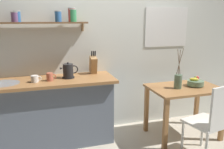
# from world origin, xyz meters

# --- Properties ---
(ground_plane) EXTENTS (14.00, 14.00, 0.00)m
(ground_plane) POSITION_xyz_m (0.00, 0.00, 0.00)
(ground_plane) COLOR #BCB29E
(back_wall) EXTENTS (6.80, 0.11, 2.70)m
(back_wall) POSITION_xyz_m (0.20, 0.65, 1.35)
(back_wall) COLOR silver
(back_wall) RESTS_ON ground_plane
(kitchen_counter) EXTENTS (1.83, 0.63, 0.93)m
(kitchen_counter) POSITION_xyz_m (-1.00, 0.32, 0.47)
(kitchen_counter) COLOR slate
(kitchen_counter) RESTS_ON ground_plane
(wall_shelf) EXTENTS (1.21, 0.20, 0.32)m
(wall_shelf) POSITION_xyz_m (-0.92, 0.49, 1.71)
(wall_shelf) COLOR brown
(dining_table) EXTENTS (1.01, 0.69, 0.76)m
(dining_table) POSITION_xyz_m (0.91, -0.02, 0.63)
(dining_table) COLOR #9E6B3D
(dining_table) RESTS_ON ground_plane
(dining_chair_near) EXTENTS (0.51, 0.51, 0.97)m
(dining_chair_near) POSITION_xyz_m (0.88, -0.65, 0.54)
(dining_chair_near) COLOR white
(dining_chair_near) RESTS_ON ground_plane
(fruit_bowl) EXTENTS (0.23, 0.23, 0.14)m
(fruit_bowl) POSITION_xyz_m (1.09, -0.01, 0.81)
(fruit_bowl) COLOR slate
(fruit_bowl) RESTS_ON dining_table
(twig_vase) EXTENTS (0.11, 0.11, 0.56)m
(twig_vase) POSITION_xyz_m (0.78, -0.04, 0.86)
(twig_vase) COLOR #567056
(twig_vase) RESTS_ON dining_table
(electric_kettle) EXTENTS (0.24, 0.16, 0.22)m
(electric_kettle) POSITION_xyz_m (-0.69, 0.32, 1.02)
(electric_kettle) COLOR black
(electric_kettle) RESTS_ON kitchen_counter
(knife_block) EXTENTS (0.09, 0.19, 0.34)m
(knife_block) POSITION_xyz_m (-0.32, 0.48, 1.06)
(knife_block) COLOR tan
(knife_block) RESTS_ON kitchen_counter
(coffee_mug_by_sink) EXTENTS (0.13, 0.09, 0.09)m
(coffee_mug_by_sink) POSITION_xyz_m (-1.13, 0.23, 0.97)
(coffee_mug_by_sink) COLOR white
(coffee_mug_by_sink) RESTS_ON kitchen_counter
(coffee_mug_spare) EXTENTS (0.13, 0.08, 0.11)m
(coffee_mug_spare) POSITION_xyz_m (-0.94, 0.24, 0.98)
(coffee_mug_spare) COLOR #C6664C
(coffee_mug_spare) RESTS_ON kitchen_counter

